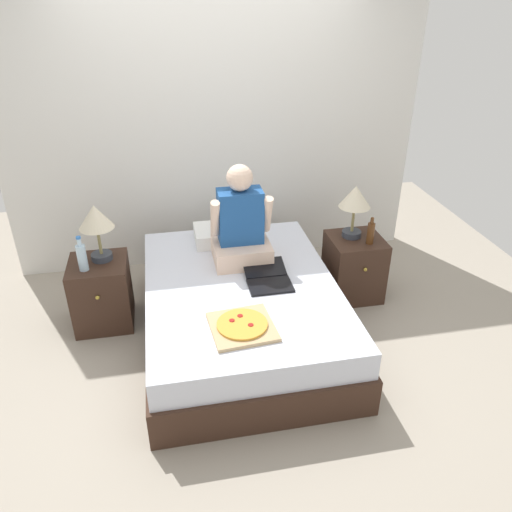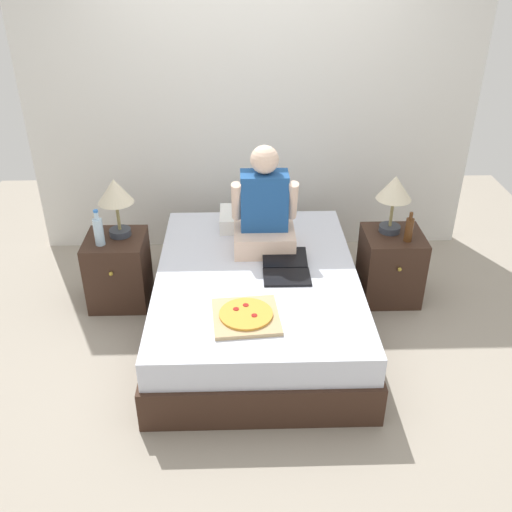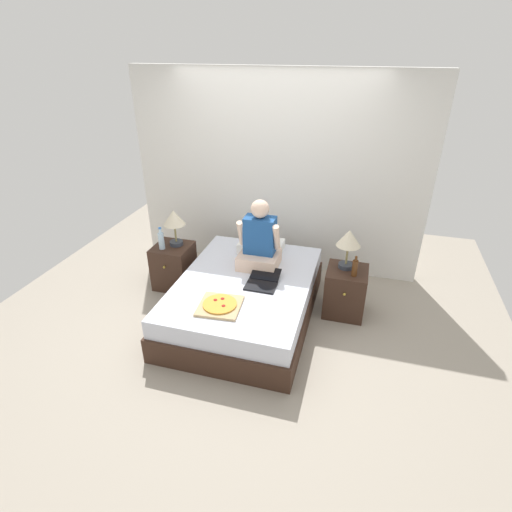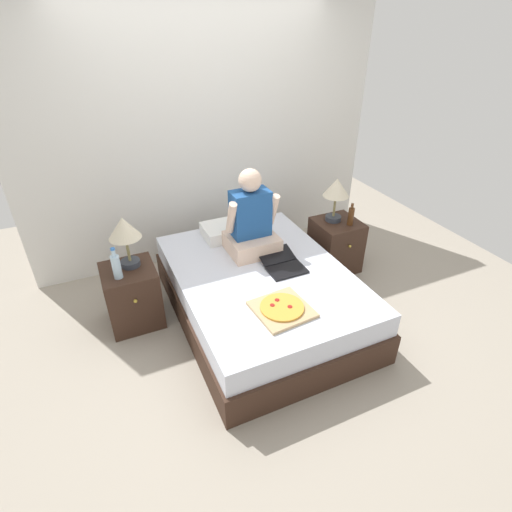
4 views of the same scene
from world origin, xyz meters
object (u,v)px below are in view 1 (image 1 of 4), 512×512
(laptop, at_px, (268,279))
(person_seated, at_px, (241,227))
(bed, at_px, (241,310))
(pizza_box, at_px, (242,326))
(nightstand_left, at_px, (102,293))
(water_bottle, at_px, (82,257))
(lamp_on_left_nightstand, at_px, (96,221))
(beer_bottle, at_px, (371,233))
(nightstand_right, at_px, (354,267))
(lamp_on_right_nightstand, at_px, (355,200))

(laptop, bearing_deg, person_seated, 110.00)
(bed, distance_m, person_seated, 0.64)
(bed, xyz_separation_m, pizza_box, (-0.08, -0.54, 0.26))
(nightstand_left, distance_m, water_bottle, 0.40)
(nightstand_left, distance_m, person_seated, 1.22)
(laptop, bearing_deg, lamp_on_left_nightstand, 159.01)
(bed, xyz_separation_m, laptop, (0.20, -0.02, 0.26))
(water_bottle, bearing_deg, bed, -14.92)
(lamp_on_left_nightstand, bearing_deg, nightstand_left, -128.63)
(water_bottle, distance_m, laptop, 1.38)
(nightstand_left, xyz_separation_m, beer_bottle, (2.17, -0.10, 0.37))
(bed, bearing_deg, water_bottle, 165.08)
(nightstand_right, relative_size, laptop, 1.32)
(bed, relative_size, water_bottle, 7.14)
(bed, relative_size, pizza_box, 4.56)
(person_seated, bearing_deg, lamp_on_right_nightstand, 5.25)
(lamp_on_right_nightstand, xyz_separation_m, person_seated, (-0.95, -0.09, -0.11))
(beer_bottle, bearing_deg, lamp_on_left_nightstand, 175.97)
(nightstand_left, height_order, beer_bottle, beer_bottle)
(water_bottle, height_order, person_seated, person_seated)
(beer_bottle, height_order, pizza_box, beer_bottle)
(water_bottle, bearing_deg, nightstand_right, 2.36)
(lamp_on_left_nightstand, bearing_deg, beer_bottle, -4.03)
(water_bottle, xyz_separation_m, person_seated, (1.19, 0.05, 0.11))
(lamp_on_left_nightstand, distance_m, nightstand_right, 2.14)
(person_seated, bearing_deg, beer_bottle, -3.38)
(bed, distance_m, nightstand_right, 1.12)
(person_seated, xyz_separation_m, laptop, (0.14, -0.38, -0.27))
(beer_bottle, bearing_deg, pizza_box, -145.31)
(beer_bottle, xyz_separation_m, pizza_box, (-1.20, -0.83, -0.15))
(water_bottle, bearing_deg, beer_bottle, -0.25)
(bed, bearing_deg, beer_bottle, 14.57)
(lamp_on_right_nightstand, height_order, pizza_box, lamp_on_right_nightstand)
(laptop, bearing_deg, bed, 173.32)
(nightstand_left, height_order, person_seated, person_seated)
(beer_bottle, relative_size, pizza_box, 0.53)
(nightstand_right, distance_m, beer_bottle, 0.39)
(person_seated, bearing_deg, nightstand_right, 2.19)
(lamp_on_left_nightstand, relative_size, nightstand_right, 0.82)
(lamp_on_left_nightstand, bearing_deg, nightstand_right, -1.39)
(lamp_on_right_nightstand, height_order, laptop, lamp_on_right_nightstand)
(nightstand_right, xyz_separation_m, beer_bottle, (0.07, -0.10, 0.37))
(water_bottle, height_order, lamp_on_right_nightstand, lamp_on_right_nightstand)
(lamp_on_left_nightstand, height_order, lamp_on_right_nightstand, same)
(nightstand_left, height_order, lamp_on_right_nightstand, lamp_on_right_nightstand)
(nightstand_right, distance_m, laptop, 0.97)
(nightstand_right, distance_m, person_seated, 1.10)
(person_seated, bearing_deg, nightstand_left, 178.06)
(nightstand_right, relative_size, pizza_box, 1.27)
(lamp_on_left_nightstand, xyz_separation_m, person_seated, (1.07, -0.09, -0.11))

